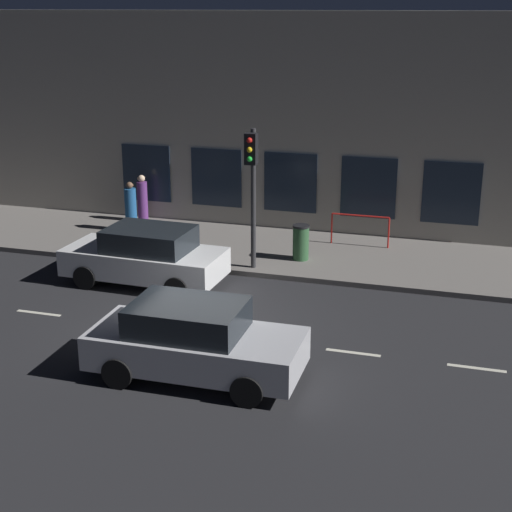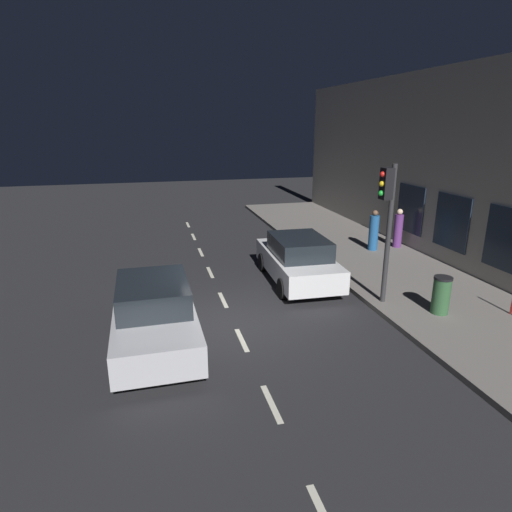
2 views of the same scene
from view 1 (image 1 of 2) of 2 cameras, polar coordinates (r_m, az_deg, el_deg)
ground_plane at (r=17.77m, az=-4.30°, el=-5.77°), size 60.00×60.00×0.00m
sidewalk at (r=23.29m, az=1.17°, el=0.39°), size 4.50×32.00×0.15m
building_facade at (r=24.91m, az=2.82°, el=9.69°), size 0.65×32.00×7.05m
lane_centre_line at (r=17.46m, az=-1.22°, el=-6.16°), size 0.12×27.20×0.01m
traffic_light at (r=20.79m, az=-0.29°, el=6.07°), size 0.49×0.32×3.93m
parked_car_0 at (r=20.73m, az=-8.22°, el=-0.00°), size 2.06×4.34×1.58m
parked_car_1 at (r=15.48m, az=-4.64°, el=-6.33°), size 1.98×4.31×1.58m
pedestrian_0 at (r=26.35m, az=-8.47°, el=4.16°), size 0.41×0.41×1.61m
pedestrian_1 at (r=25.24m, az=-9.33°, el=3.51°), size 0.53×0.53×1.64m
trash_bin at (r=22.16m, az=3.36°, el=1.04°), size 0.49×0.49×1.04m
red_railing at (r=23.58m, az=7.78°, el=2.42°), size 0.05×1.81×0.97m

